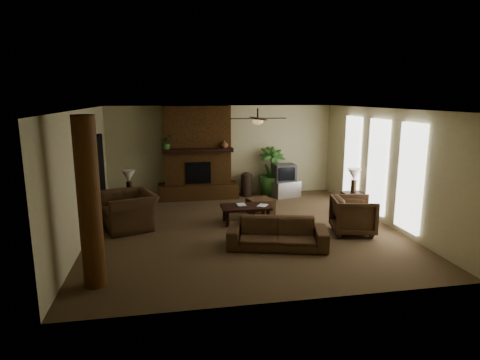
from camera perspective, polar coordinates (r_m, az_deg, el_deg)
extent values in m
plane|color=brown|center=(9.59, 0.43, -6.93)|extent=(7.00, 7.00, 0.00)
plane|color=silver|center=(9.09, 0.46, 10.04)|extent=(7.00, 7.00, 0.00)
plane|color=#BDB689|center=(12.65, -2.53, 4.14)|extent=(7.00, 0.00, 7.00)
plane|color=#BDB689|center=(5.93, 6.82, -4.72)|extent=(7.00, 0.00, 7.00)
plane|color=#BDB689|center=(9.26, -21.36, 0.53)|extent=(0.00, 7.00, 7.00)
plane|color=#BDB689|center=(10.47, 19.63, 1.87)|extent=(0.00, 7.00, 7.00)
cube|color=#573517|center=(12.32, -6.07, 3.89)|extent=(2.00, 0.50, 2.80)
cube|color=#573517|center=(12.44, -5.92, -1.54)|extent=(2.40, 0.70, 0.45)
cube|color=black|center=(12.16, -5.92, 1.01)|extent=(0.75, 0.04, 0.65)
cube|color=black|center=(12.03, -5.98, 4.18)|extent=(2.10, 0.28, 0.12)
cube|color=white|center=(11.85, 15.58, 2.96)|extent=(0.08, 0.85, 2.35)
cube|color=white|center=(10.62, 18.85, 1.79)|extent=(0.08, 0.85, 2.35)
cube|color=white|center=(9.45, 22.94, 0.31)|extent=(0.08, 0.85, 2.35)
cylinder|color=#5B3516|center=(6.85, -20.53, -3.14)|extent=(0.36, 0.36, 2.80)
cube|color=black|center=(11.05, -19.21, 0.55)|extent=(0.10, 1.00, 2.10)
cylinder|color=#312416|center=(9.47, 2.52, 9.37)|extent=(0.04, 0.04, 0.24)
cylinder|color=#312416|center=(9.48, 2.52, 8.64)|extent=(0.20, 0.20, 0.06)
ellipsoid|color=#F2BF72|center=(9.48, 2.51, 8.28)|extent=(0.26, 0.26, 0.14)
cube|color=black|center=(9.57, 4.88, 8.70)|extent=(0.55, 0.12, 0.01)
cube|color=black|center=(9.39, 0.11, 8.69)|extent=(0.55, 0.12, 0.01)
cube|color=black|center=(9.87, 2.00, 8.83)|extent=(0.12, 0.55, 0.01)
cube|color=black|center=(9.09, 3.08, 8.57)|extent=(0.12, 0.55, 0.01)
imported|color=#46301E|center=(8.39, 5.29, -6.88)|extent=(2.13, 1.10, 0.80)
imported|color=#46301E|center=(9.89, -15.51, -3.36)|extent=(1.24, 1.51, 1.13)
imported|color=#46301E|center=(9.51, 15.74, -4.60)|extent=(1.02, 1.06, 0.93)
cube|color=black|center=(9.95, 0.82, -3.83)|extent=(1.20, 0.70, 0.06)
cube|color=black|center=(9.69, -1.81, -5.59)|extent=(0.07, 0.07, 0.37)
cube|color=black|center=(9.88, 3.96, -5.27)|extent=(0.07, 0.07, 0.37)
cube|color=black|center=(10.16, -2.23, -4.76)|extent=(0.07, 0.07, 0.37)
cube|color=black|center=(10.34, 3.28, -4.47)|extent=(0.07, 0.07, 0.37)
cube|color=#46301E|center=(10.77, 2.90, -3.72)|extent=(0.73, 0.73, 0.40)
cube|color=#BEBDC0|center=(12.62, 6.45, -1.25)|extent=(0.96, 0.72, 0.50)
cube|color=#3C3C3F|center=(12.55, 6.28, 1.06)|extent=(0.67, 0.53, 0.52)
cube|color=black|center=(12.30, 6.63, 0.84)|extent=(0.52, 0.06, 0.40)
cylinder|color=#32231B|center=(12.60, 0.95, -0.73)|extent=(0.34, 0.34, 0.70)
sphere|color=#32231B|center=(12.55, 0.96, 0.39)|extent=(0.34, 0.34, 0.34)
imported|color=#305B24|center=(12.77, 4.42, -0.25)|extent=(1.11, 1.64, 0.85)
cube|color=black|center=(11.00, -14.96, -3.39)|extent=(0.54, 0.54, 0.55)
cylinder|color=#312416|center=(10.90, -15.38, -1.12)|extent=(0.16, 0.16, 0.35)
cone|color=beige|center=(10.83, -15.47, 0.56)|extent=(0.40, 0.40, 0.30)
cube|color=black|center=(11.24, 15.64, -3.11)|extent=(0.51, 0.51, 0.55)
cylinder|color=#312416|center=(11.13, 15.77, -0.87)|extent=(0.16, 0.16, 0.35)
cone|color=beige|center=(11.07, 15.86, 0.77)|extent=(0.40, 0.40, 0.30)
imported|color=#305B24|center=(11.92, -10.35, 5.06)|extent=(0.40, 0.44, 0.33)
imported|color=brown|center=(12.05, -2.20, 5.06)|extent=(0.27, 0.28, 0.22)
imported|color=#999999|center=(9.92, -0.44, -2.83)|extent=(0.22, 0.03, 0.29)
imported|color=#999999|center=(9.93, 2.63, -2.83)|extent=(0.19, 0.13, 0.29)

